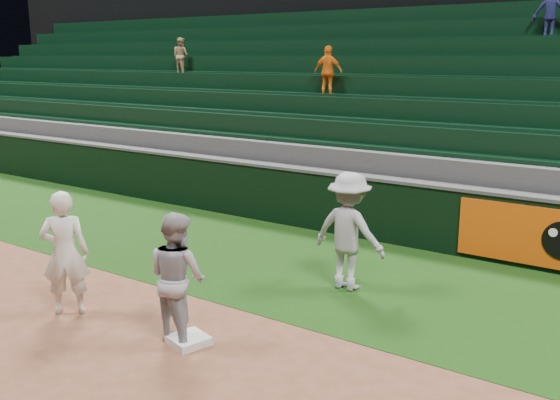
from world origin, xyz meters
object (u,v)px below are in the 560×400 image
at_px(first_base, 189,340).
at_px(first_baseman, 65,253).
at_px(baserunner, 177,277).
at_px(base_coach, 349,231).

distance_m(first_base, first_baseman, 2.22).
bearing_deg(baserunner, first_base, 175.80).
relative_size(first_base, first_baseman, 0.25).
height_order(first_base, first_baseman, first_baseman).
relative_size(first_baseman, baserunner, 1.05).
distance_m(first_base, baserunner, 0.80).
bearing_deg(first_base, baserunner, 168.83).
bearing_deg(base_coach, first_baseman, 50.14).
xyz_separation_m(first_baseman, baserunner, (1.85, 0.27, -0.05)).
bearing_deg(baserunner, first_baseman, 15.14).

